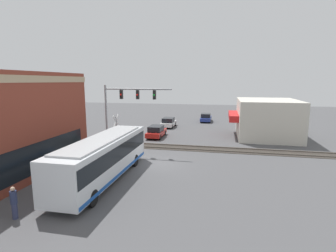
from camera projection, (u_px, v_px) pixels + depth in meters
ground_plane at (156, 164)px, 23.03m from camera, size 120.00×120.00×0.00m
shop_building at (266, 118)px, 33.89m from camera, size 9.37×8.46×4.82m
city_bus at (103, 157)px, 18.97m from camera, size 11.48×2.59×3.19m
traffic_signal_gantry at (125, 103)px, 26.43m from camera, size 0.42×7.00×6.79m
crossing_signal at (116, 129)px, 27.00m from camera, size 1.41×1.18×3.81m
rail_track_near at (170, 147)px, 28.81m from camera, size 2.60×60.00×0.15m
parked_car_red at (156, 132)px, 33.86m from camera, size 4.45×1.82×1.50m
parked_car_white at (169, 123)px, 41.30m from camera, size 4.27×1.82×1.50m
parked_car_blue at (206, 118)px, 46.81m from camera, size 4.29×1.82×1.49m
pedestrian_at_crossing at (113, 143)px, 26.81m from camera, size 0.34×0.34×1.72m
pedestrian_by_lamp at (14, 203)px, 13.69m from camera, size 0.34×0.34×1.78m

